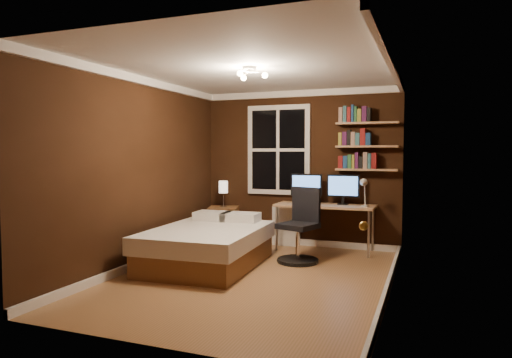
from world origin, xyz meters
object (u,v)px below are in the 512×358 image
(bed, at_px, (208,245))
(radiator, at_px, (286,226))
(monitor_right, at_px, (343,190))
(office_chair, at_px, (300,234))
(desk_lamp, at_px, (364,192))
(nightstand, at_px, (223,225))
(monitor_left, at_px, (306,188))
(bedside_lamp, at_px, (223,194))
(desk, at_px, (325,208))

(bed, height_order, radiator, radiator)
(monitor_right, xyz_separation_m, office_chair, (-0.43, -0.90, -0.55))
(bed, relative_size, desk_lamp, 4.38)
(nightstand, distance_m, monitor_right, 2.08)
(nightstand, distance_m, monitor_left, 1.54)
(bed, distance_m, monitor_right, 2.27)
(office_chair, bearing_deg, bedside_lamp, 169.48)
(monitor_left, xyz_separation_m, monitor_right, (0.58, 0.00, 0.00))
(desk, xyz_separation_m, desk_lamp, (0.61, -0.16, 0.28))
(bed, distance_m, nightstand, 1.55)
(nightstand, relative_size, radiator, 0.95)
(office_chair, bearing_deg, bed, -131.60)
(nightstand, height_order, monitor_left, monitor_left)
(monitor_left, relative_size, office_chair, 0.49)
(monitor_left, distance_m, monitor_right, 0.58)
(desk, distance_m, monitor_right, 0.40)
(desk_lamp, bearing_deg, office_chair, -139.43)
(nightstand, xyz_separation_m, monitor_right, (1.98, 0.06, 0.64))
(bed, bearing_deg, nightstand, 104.47)
(bedside_lamp, relative_size, radiator, 0.68)
(nightstand, height_order, radiator, radiator)
(radiator, bearing_deg, monitor_left, -17.07)
(radiator, xyz_separation_m, desk_lamp, (1.29, -0.35, 0.62))
(bedside_lamp, xyz_separation_m, desk_lamp, (2.32, -0.17, 0.12))
(bedside_lamp, relative_size, monitor_right, 0.87)
(nightstand, distance_m, desk_lamp, 2.41)
(monitor_left, height_order, office_chair, monitor_left)
(monitor_left, xyz_separation_m, desk_lamp, (0.92, -0.23, -0.01))
(radiator, height_order, monitor_left, monitor_left)
(bedside_lamp, xyz_separation_m, office_chair, (1.55, -0.83, -0.43))
(bed, xyz_separation_m, office_chair, (1.09, 0.65, 0.12))
(bedside_lamp, xyz_separation_m, radiator, (1.03, 0.18, -0.50))
(radiator, relative_size, desk, 0.42)
(desk_lamp, height_order, office_chair, desk_lamp)
(radiator, bearing_deg, bedside_lamp, -170.27)
(bed, xyz_separation_m, radiator, (0.57, 1.65, 0.05))
(nightstand, height_order, desk, desk)
(bed, bearing_deg, monitor_left, 55.75)
(radiator, distance_m, monitor_left, 0.74)
(desk, bearing_deg, office_chair, -101.49)
(bed, distance_m, office_chair, 1.27)
(radiator, xyz_separation_m, desk, (0.68, -0.19, 0.34))
(nightstand, distance_m, office_chair, 1.76)
(bedside_lamp, height_order, office_chair, bedside_lamp)
(desk, distance_m, desk_lamp, 0.69)
(radiator, distance_m, desk, 0.78)
(bed, relative_size, office_chair, 1.88)
(bed, bearing_deg, desk_lamp, 32.24)
(desk, xyz_separation_m, monitor_right, (0.26, 0.08, 0.29))
(bed, relative_size, desk, 1.28)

